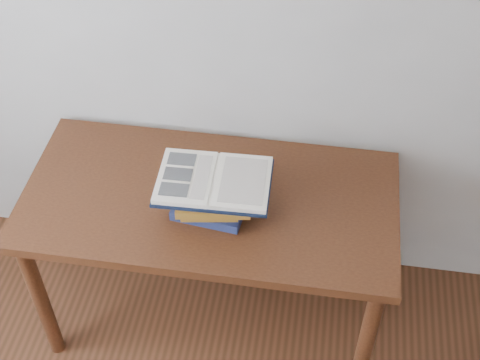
# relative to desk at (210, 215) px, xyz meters

# --- Properties ---
(desk) EXTENTS (1.34, 0.67, 0.72)m
(desk) POSITION_rel_desk_xyz_m (0.00, 0.00, 0.00)
(desk) COLOR #4D2713
(desk) RESTS_ON ground
(book_stack) EXTENTS (0.28, 0.21, 0.15)m
(book_stack) POSITION_rel_desk_xyz_m (0.02, -0.07, 0.17)
(book_stack) COLOR #171D47
(book_stack) RESTS_ON desk
(open_book) EXTENTS (0.39, 0.27, 0.03)m
(open_book) POSITION_rel_desk_xyz_m (0.03, -0.07, 0.26)
(open_book) COLOR black
(open_book) RESTS_ON book_stack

